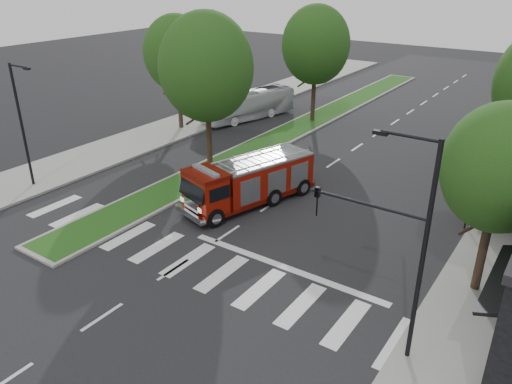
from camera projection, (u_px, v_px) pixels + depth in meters
ground at (227, 234)px, 25.34m from camera, size 140.00×140.00×0.00m
sidewalk_left at (160, 133)px, 40.27m from camera, size 5.00×80.00×0.15m
median at (301, 126)px, 41.90m from camera, size 3.00×50.00×0.15m
bus_shelter at (504, 194)px, 24.85m from camera, size 3.20×1.60×2.61m
tree_right_near at (501, 169)px, 18.64m from camera, size 4.40×4.40×8.05m
tree_median_near at (206, 67)px, 30.10m from camera, size 5.80×5.80×10.16m
tree_median_far at (316, 45)px, 40.75m from camera, size 5.60×5.60×9.72m
tree_left_mid at (177, 53)px, 38.99m from camera, size 5.20×5.20×9.16m
streetlight_right_near at (397, 234)px, 15.83m from camera, size 4.08×0.22×8.00m
streetlight_left_near at (22, 121)px, 28.97m from camera, size 1.90×0.20×7.50m
fire_engine at (250, 181)px, 28.03m from camera, size 4.66×8.51×2.83m
city_bus at (249, 105)px, 43.79m from camera, size 4.45×9.38×2.55m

